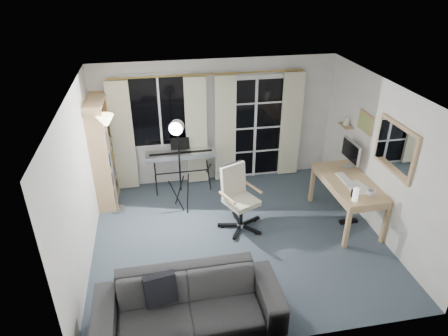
% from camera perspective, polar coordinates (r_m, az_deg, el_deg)
% --- Properties ---
extents(floor, '(4.50, 4.00, 0.02)m').
position_cam_1_polar(floor, '(6.52, 1.95, -9.91)').
color(floor, '#394754').
rests_on(floor, ground).
extents(window, '(1.20, 0.08, 1.40)m').
position_cam_1_polar(window, '(7.42, -9.19, 8.02)').
color(window, white).
rests_on(window, floor).
extents(french_door, '(1.32, 0.09, 2.11)m').
position_cam_1_polar(french_door, '(7.82, 4.40, 5.65)').
color(french_door, white).
rests_on(french_door, floor).
extents(curtains, '(3.60, 0.07, 2.13)m').
position_cam_1_polar(curtains, '(7.54, -1.98, 5.41)').
color(curtains, gold).
rests_on(curtains, floor).
extents(bookshelf, '(0.34, 0.91, 1.94)m').
position_cam_1_polar(bookshelf, '(7.29, -17.15, 1.76)').
color(bookshelf, tan).
rests_on(bookshelf, floor).
extents(torchiere_lamp, '(0.31, 0.31, 1.79)m').
position_cam_1_polar(torchiere_lamp, '(6.71, -16.31, 4.47)').
color(torchiere_lamp, '#B2B2B7').
rests_on(torchiere_lamp, floor).
extents(keyboard_piano, '(1.31, 0.65, 0.95)m').
position_cam_1_polar(keyboard_piano, '(7.48, -6.16, 1.87)').
color(keyboard_piano, black).
rests_on(keyboard_piano, floor).
extents(studio_light, '(0.38, 0.38, 1.74)m').
position_cam_1_polar(studio_light, '(6.49, -6.69, 4.22)').
color(studio_light, black).
rests_on(studio_light, floor).
extents(office_chair, '(0.74, 0.74, 1.08)m').
position_cam_1_polar(office_chair, '(6.45, 1.83, -3.38)').
color(office_chair, black).
rests_on(office_chair, floor).
extents(desk, '(0.75, 1.45, 0.77)m').
position_cam_1_polar(desk, '(6.84, 17.37, -2.43)').
color(desk, tan).
rests_on(desk, floor).
extents(monitor, '(0.19, 0.55, 0.48)m').
position_cam_1_polar(monitor, '(7.10, 17.65, 2.22)').
color(monitor, silver).
rests_on(monitor, desk).
extents(desk_clutter, '(0.44, 0.88, 0.97)m').
position_cam_1_polar(desk_clutter, '(6.67, 17.68, -4.01)').
color(desk_clutter, white).
rests_on(desk_clutter, desk).
extents(mug, '(0.13, 0.10, 0.13)m').
position_cam_1_polar(mug, '(6.44, 20.29, -3.33)').
color(mug, silver).
rests_on(mug, desk).
extents(wall_mirror, '(0.04, 0.94, 0.74)m').
position_cam_1_polar(wall_mirror, '(6.25, 23.27, 2.60)').
color(wall_mirror, tan).
rests_on(wall_mirror, floor).
extents(framed_print, '(0.03, 0.42, 0.32)m').
position_cam_1_polar(framed_print, '(6.93, 19.58, 6.17)').
color(framed_print, tan).
rests_on(framed_print, floor).
extents(wall_shelf, '(0.16, 0.30, 0.18)m').
position_cam_1_polar(wall_shelf, '(7.37, 17.07, 6.24)').
color(wall_shelf, tan).
rests_on(wall_shelf, floor).
extents(sofa, '(2.23, 0.67, 0.87)m').
position_cam_1_polar(sofa, '(4.97, -5.14, -17.86)').
color(sofa, '#28282A').
rests_on(sofa, floor).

